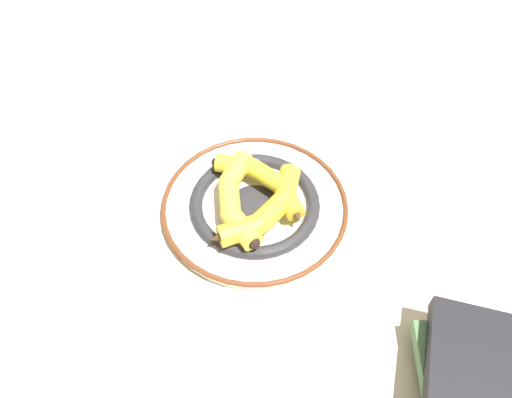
% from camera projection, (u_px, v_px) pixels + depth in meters
% --- Properties ---
extents(ground_plane, '(2.80, 2.80, 0.00)m').
position_uv_depth(ground_plane, '(267.00, 205.00, 0.84)').
color(ground_plane, beige).
extents(decorative_bowl, '(0.31, 0.31, 0.03)m').
position_uv_depth(decorative_bowl, '(256.00, 207.00, 0.82)').
color(decorative_bowl, white).
rests_on(decorative_bowl, ground_plane).
extents(banana_a, '(0.19, 0.10, 0.03)m').
position_uv_depth(banana_a, '(265.00, 211.00, 0.78)').
color(banana_a, yellow).
rests_on(banana_a, decorative_bowl).
extents(banana_b, '(0.10, 0.19, 0.03)m').
position_uv_depth(banana_b, '(265.00, 181.00, 0.82)').
color(banana_b, yellow).
rests_on(banana_b, decorative_bowl).
extents(banana_c, '(0.11, 0.19, 0.03)m').
position_uv_depth(banana_c, '(235.00, 197.00, 0.79)').
color(banana_c, yellow).
rests_on(banana_c, decorative_bowl).
extents(book_stack, '(0.25, 0.25, 0.07)m').
position_uv_depth(book_stack, '(490.00, 397.00, 0.61)').
color(book_stack, black).
rests_on(book_stack, ground_plane).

